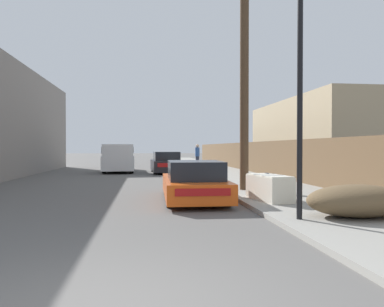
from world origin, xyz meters
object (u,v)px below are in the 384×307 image
Objects in this scene: utility_pole at (244,59)px; car_parked_mid at (166,163)px; brush_pile at (358,201)px; parked_sports_car_red at (194,182)px; discarded_fridge at (269,188)px; pickup_truck at (118,158)px; pedestrian at (197,155)px; street_lamp at (300,85)px.

car_parked_mid is at bearing 101.28° from utility_pole.
brush_pile is at bearing -79.01° from utility_pole.
discarded_fridge is at bearing -24.47° from parked_sports_car_red.
parked_sports_car_red is at bearing 100.24° from pickup_truck.
pedestrian reaches higher than brush_pile.
pickup_truck is 3.21× the size of pedestrian.
discarded_fridge is 16.22m from pickup_truck.
utility_pole reaches higher than car_parked_mid.
pickup_truck is 1.16× the size of street_lamp.
brush_pile is 1.28× the size of pedestrian.
pickup_truck is 19.22m from brush_pile.
car_parked_mid is (-0.14, 13.04, 0.08)m from parked_sports_car_red.
utility_pole reaches higher than street_lamp.
pedestrian reaches higher than pickup_truck.
discarded_fridge is 0.36× the size of street_lamp.
utility_pole is 1.87× the size of street_lamp.
brush_pile is at bearing -88.23° from pedestrian.
utility_pole is (5.43, -12.47, 3.98)m from pickup_truck.
utility_pole reaches higher than pedestrian.
discarded_fridge is 18.27m from pedestrian.
pickup_truck is 14.17m from utility_pole.
pickup_truck is 6.58m from pedestrian.
pickup_truck is at bearing -153.08° from pedestrian.
brush_pile is (3.19, -3.82, -0.09)m from parked_sports_car_red.
street_lamp reaches higher than car_parked_mid.
street_lamp is (1.92, -16.96, 2.37)m from car_parked_mid.
pickup_truck is (-5.43, 15.28, 0.44)m from discarded_fridge.
discarded_fridge reaches higher than brush_pile.
car_parked_mid is at bearing 101.18° from brush_pile.
brush_pile is at bearing -48.67° from parked_sports_car_red.
car_parked_mid is (-2.24, 14.06, 0.16)m from discarded_fridge.
utility_pole is 15.92m from pedestrian.
street_lamp is (-0.32, -2.90, 2.53)m from discarded_fridge.
street_lamp reaches higher than parked_sports_car_red.
car_parked_mid is 12.23m from utility_pole.
brush_pile is at bearing -77.89° from discarded_fridge.
pickup_truck is (-3.33, 14.26, 0.36)m from parked_sports_car_red.
street_lamp is (5.11, -18.18, 2.09)m from pickup_truck.
pickup_truck is at bearing 109.83° from brush_pile.
pedestrian is at bearing 79.42° from discarded_fridge.
car_parked_mid reaches higher than discarded_fridge.
pedestrian is at bearing 88.38° from utility_pole.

